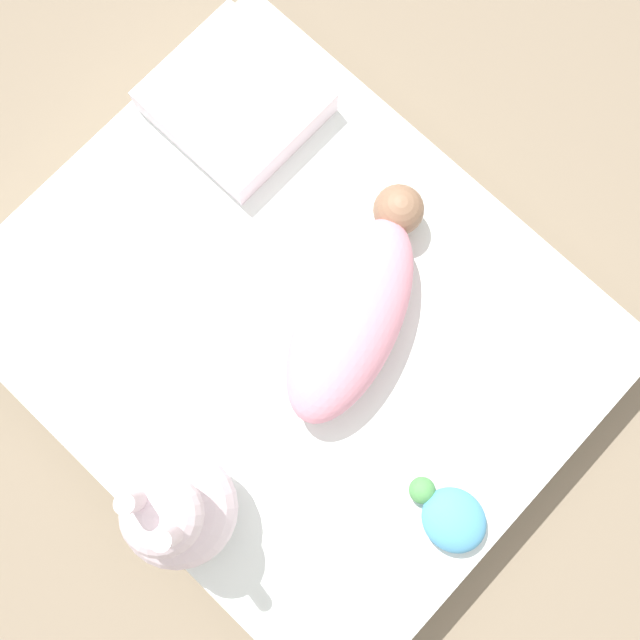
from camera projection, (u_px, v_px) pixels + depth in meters
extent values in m
plane|color=#7A6B56|center=(294.00, 337.00, 1.73)|extent=(12.00, 12.00, 0.00)
cube|color=white|center=(293.00, 331.00, 1.63)|extent=(1.19, 0.99, 0.19)
ellipsoid|color=pink|center=(351.00, 319.00, 1.46)|extent=(0.33, 0.48, 0.16)
sphere|color=#89664C|center=(399.00, 210.00, 1.51)|extent=(0.10, 0.10, 0.10)
cube|color=white|center=(235.00, 102.00, 1.59)|extent=(0.32, 0.30, 0.07)
sphere|color=silver|center=(180.00, 509.00, 1.37)|extent=(0.22, 0.22, 0.22)
sphere|color=silver|center=(162.00, 515.00, 1.22)|extent=(0.14, 0.14, 0.14)
cylinder|color=silver|center=(168.00, 538.00, 1.12)|extent=(0.03, 0.03, 0.10)
cylinder|color=silver|center=(132.00, 502.00, 1.13)|extent=(0.03, 0.03, 0.10)
ellipsoid|color=#4C99C6|center=(454.00, 520.00, 1.44)|extent=(0.13, 0.12, 0.06)
sphere|color=#4C934C|center=(422.00, 490.00, 1.45)|extent=(0.05, 0.05, 0.05)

